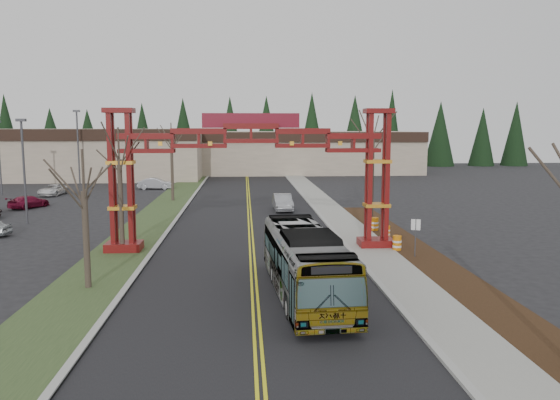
{
  "coord_description": "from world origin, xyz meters",
  "views": [
    {
      "loc": [
        -0.44,
        -16.04,
        7.73
      ],
      "look_at": [
        1.57,
        14.51,
        3.65
      ],
      "focal_mm": 35.0,
      "sensor_mm": 36.0,
      "label": 1
    }
  ],
  "objects": [
    {
      "name": "curb_right",
      "position": [
        6.15,
        25.0,
        0.07
      ],
      "size": [
        0.3,
        110.0,
        0.15
      ],
      "primitive_type": "cube",
      "color": "#A7A7A2",
      "rests_on": "ground"
    },
    {
      "name": "lane_line_left",
      "position": [
        -0.12,
        25.0,
        0.03
      ],
      "size": [
        0.12,
        100.0,
        0.01
      ],
      "primitive_type": "cube",
      "color": "yellow",
      "rests_on": "road"
    },
    {
      "name": "landscape_strip",
      "position": [
        10.2,
        10.0,
        0.06
      ],
      "size": [
        2.6,
        50.0,
        0.12
      ],
      "primitive_type": "cube",
      "color": "black",
      "rests_on": "ground"
    },
    {
      "name": "barrel_south",
      "position": [
        9.05,
        16.8,
        0.52
      ],
      "size": [
        0.56,
        0.56,
        1.03
      ],
      "color": "orange",
      "rests_on": "ground"
    },
    {
      "name": "road",
      "position": [
        0.0,
        25.0,
        0.01
      ],
      "size": [
        12.0,
        110.0,
        0.02
      ],
      "primitive_type": "cube",
      "color": "black",
      "rests_on": "ground"
    },
    {
      "name": "ground",
      "position": [
        0.0,
        0.0,
        0.0
      ],
      "size": [
        200.0,
        200.0,
        0.0
      ],
      "primitive_type": "plane",
      "color": "black",
      "rests_on": "ground"
    },
    {
      "name": "sidewalk_right",
      "position": [
        7.6,
        25.0,
        0.08
      ],
      "size": [
        2.6,
        110.0,
        0.14
      ],
      "primitive_type": "cube",
      "color": "gray",
      "rests_on": "ground"
    },
    {
      "name": "parked_car_mid_a",
      "position": [
        -21.19,
        37.46,
        0.61
      ],
      "size": [
        3.29,
        4.55,
        1.22
      ],
      "primitive_type": "imported",
      "rotation": [
        0.0,
        0.0,
        2.72
      ],
      "color": "maroon",
      "rests_on": "ground"
    },
    {
      "name": "barrel_mid",
      "position": [
        9.48,
        20.9,
        0.45
      ],
      "size": [
        0.49,
        0.49,
        0.91
      ],
      "color": "orange",
      "rests_on": "ground"
    },
    {
      "name": "bare_tree_median_near",
      "position": [
        -8.0,
        10.04,
        4.71
      ],
      "size": [
        3.01,
        3.01,
        6.72
      ],
      "color": "#382D26",
      "rests_on": "ground"
    },
    {
      "name": "gateway_arch",
      "position": [
        0.0,
        18.0,
        5.98
      ],
      "size": [
        18.2,
        1.6,
        8.9
      ],
      "color": "#5F0C0E",
      "rests_on": "ground"
    },
    {
      "name": "parked_car_far_a",
      "position": [
        -11.56,
        53.01,
        0.72
      ],
      "size": [
        4.44,
        1.73,
        1.44
      ],
      "primitive_type": "imported",
      "rotation": [
        0.0,
        0.0,
        1.52
      ],
      "color": "#B7B7BF",
      "rests_on": "ground"
    },
    {
      "name": "light_pole_far",
      "position": [
        -22.82,
        59.56,
        5.81
      ],
      "size": [
        0.87,
        0.44,
        10.05
      ],
      "color": "#3F3F44",
      "rests_on": "ground"
    },
    {
      "name": "transit_bus",
      "position": [
        2.31,
        8.21,
        1.57
      ],
      "size": [
        3.37,
        11.45,
        3.15
      ],
      "primitive_type": "imported",
      "rotation": [
        0.0,
        0.0,
        0.06
      ],
      "color": "#96979D",
      "rests_on": "ground"
    },
    {
      "name": "curb_left",
      "position": [
        -6.15,
        25.0,
        0.07
      ],
      "size": [
        0.3,
        110.0,
        0.15
      ],
      "primitive_type": "cube",
      "color": "#A7A7A2",
      "rests_on": "ground"
    },
    {
      "name": "light_pole_near",
      "position": [
        -17.96,
        28.57,
        4.87
      ],
      "size": [
        0.73,
        0.36,
        8.42
      ],
      "color": "#3F3F44",
      "rests_on": "ground"
    },
    {
      "name": "street_sign",
      "position": [
        9.63,
        14.99,
        1.7
      ],
      "size": [
        0.52,
        0.22,
        2.37
      ],
      "color": "#3F3F44",
      "rests_on": "ground"
    },
    {
      "name": "conifer_treeline",
      "position": [
        0.25,
        92.0,
        6.49
      ],
      "size": [
        116.1,
        5.6,
        13.0
      ],
      "color": "black",
      "rests_on": "ground"
    },
    {
      "name": "silver_sedan",
      "position": [
        3.13,
        34.35,
        0.77
      ],
      "size": [
        1.77,
        4.72,
        1.54
      ],
      "primitive_type": "imported",
      "rotation": [
        0.0,
        0.0,
        0.03
      ],
      "color": "#A5A8AD",
      "rests_on": "ground"
    },
    {
      "name": "grass_median",
      "position": [
        -8.0,
        25.0,
        0.04
      ],
      "size": [
        4.0,
        110.0,
        0.08
      ],
      "primitive_type": "cube",
      "color": "#314824",
      "rests_on": "ground"
    },
    {
      "name": "bare_tree_right_far",
      "position": [
        10.0,
        27.88,
        6.88
      ],
      "size": [
        3.45,
        3.45,
        9.21
      ],
      "color": "#382D26",
      "rests_on": "ground"
    },
    {
      "name": "retail_building_west",
      "position": [
        -30.0,
        71.96,
        3.76
      ],
      "size": [
        46.0,
        22.3,
        7.5
      ],
      "color": "tan",
      "rests_on": "ground"
    },
    {
      "name": "bare_tree_median_mid",
      "position": [
        -8.0,
        17.58,
        5.75
      ],
      "size": [
        2.94,
        2.94,
        7.74
      ],
      "color": "#382D26",
      "rests_on": "ground"
    },
    {
      "name": "parked_car_far_b",
      "position": [
        -22.32,
        47.52,
        0.61
      ],
      "size": [
        2.49,
        4.61,
        1.23
      ],
      "primitive_type": "imported",
      "rotation": [
        0.0,
        0.0,
        -0.1
      ],
      "color": "white",
      "rests_on": "ground"
    },
    {
      "name": "lane_line_right",
      "position": [
        0.12,
        25.0,
        0.03
      ],
      "size": [
        0.12,
        100.0,
        0.01
      ],
      "primitive_type": "cube",
      "color": "yellow",
      "rests_on": "road"
    },
    {
      "name": "barrel_north",
      "position": [
        9.23,
        23.41,
        0.53
      ],
      "size": [
        0.58,
        0.58,
        1.07
      ],
      "color": "orange",
      "rests_on": "ground"
    },
    {
      "name": "retail_building_east",
      "position": [
        10.0,
        79.95,
        3.51
      ],
      "size": [
        38.0,
        20.3,
        7.0
      ],
      "color": "tan",
      "rests_on": "ground"
    },
    {
      "name": "bare_tree_median_far",
      "position": [
        -8.0,
        41.73,
        6.1
      ],
      "size": [
        3.12,
        3.12,
        8.21
      ],
      "color": "#382D26",
      "rests_on": "ground"
    }
  ]
}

